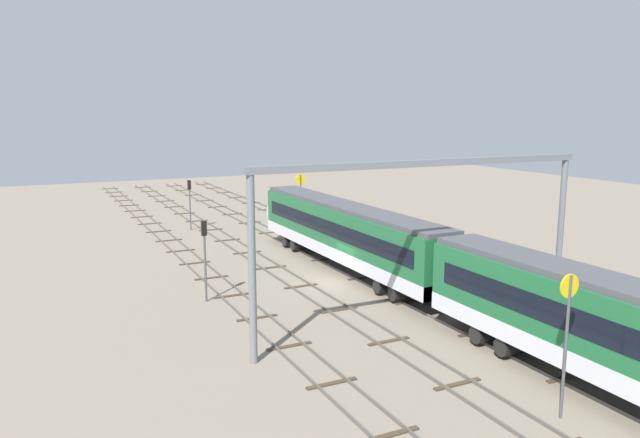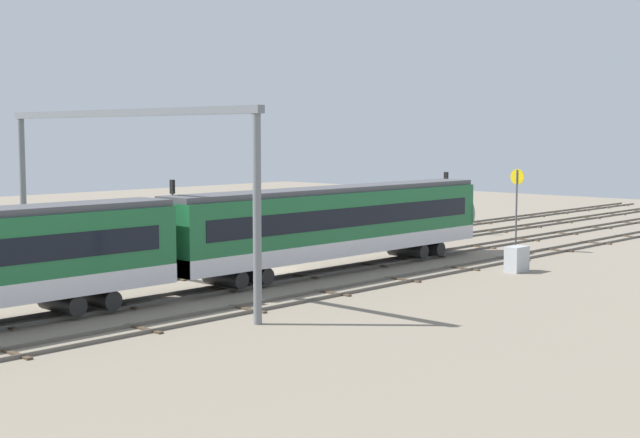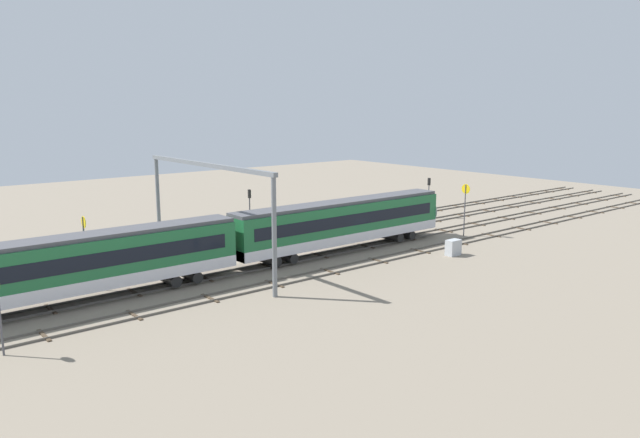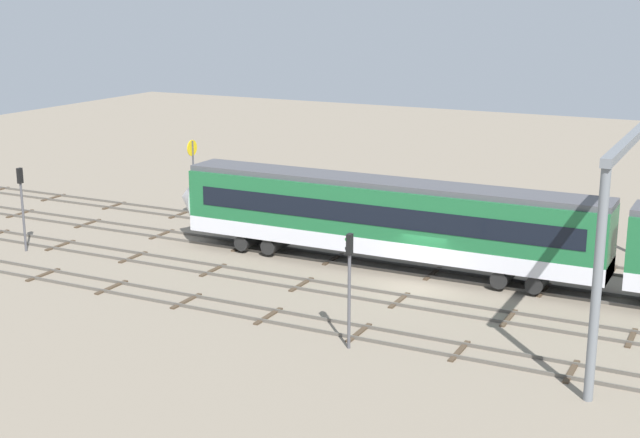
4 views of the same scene
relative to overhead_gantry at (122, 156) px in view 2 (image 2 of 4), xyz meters
The scene contains 10 objects.
ground_plane 12.53m from the overhead_gantry, ahead, with size 142.40×142.40×0.00m, color gray.
track_near_foreground 14.36m from the overhead_gantry, 34.18° to the right, with size 126.40×2.40×0.16m.
track_with_train 12.69m from the overhead_gantry, 12.08° to the right, with size 126.40×2.40×0.16m.
track_middle 12.76m from the overhead_gantry, 14.10° to the left, with size 126.40×2.40×0.16m.
track_second_far 14.55m from the overhead_gantry, 35.62° to the left, with size 126.40×2.40×0.16m.
overhead_gantry is the anchor object (origin of this frame).
speed_sign_far_trackside 28.73m from the overhead_gantry, 10.68° to the right, with size 0.14×1.04×5.64m.
signal_light_trackside_approach 14.17m from the overhead_gantry, 42.27° to the left, with size 0.31×0.32×5.08m.
signal_light_trackside_departure 33.94m from the overhead_gantry, ahead, with size 0.31×0.32×5.00m.
relay_cabinet 23.43m from the overhead_gantry, 26.41° to the right, with size 1.45×0.87×1.49m.
Camera 2 is at (-35.97, -37.53, 8.02)m, focal length 50.67 mm.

